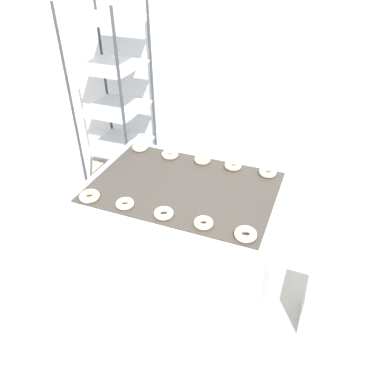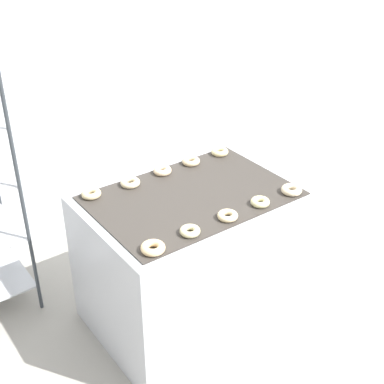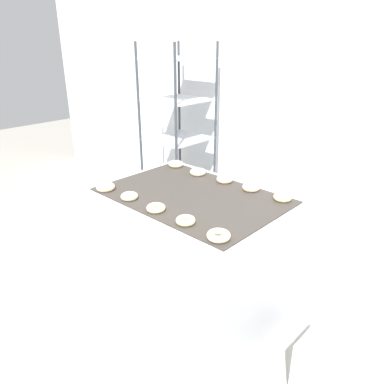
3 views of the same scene
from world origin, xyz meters
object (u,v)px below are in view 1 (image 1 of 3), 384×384
object	(u,v)px
donut_far_right	(233,165)
donut_near_left	(125,204)
donut_near_leftmost	(90,196)
donut_far_left	(170,154)
donut_far_rightmost	(268,172)
donut_far_leftmost	(140,147)
donut_near_center	(164,213)
glaze_bin	(327,307)
donut_far_center	(202,159)
donut_near_right	(203,223)
donut_near_rightmost	(246,234)
baking_rack_cart	(115,108)
fryer_machine	(184,239)

from	to	relation	value
donut_far_right	donut_near_left	bearing A→B (deg)	-126.33
donut_near_leftmost	donut_far_left	xyz separation A→B (m)	(0.25, 0.65, -0.00)
donut_far_right	donut_far_rightmost	world-z (taller)	same
donut_far_leftmost	donut_far_right	bearing A→B (deg)	-0.12
donut_near_center	donut_far_right	distance (m)	0.69
glaze_bin	donut_near_left	bearing A→B (deg)	-165.11
donut_near_left	donut_far_right	bearing A→B (deg)	53.67
donut_far_center	donut_far_rightmost	xyz separation A→B (m)	(0.47, 0.00, -0.00)
donut_far_left	donut_near_right	bearing A→B (deg)	-52.58
donut_near_leftmost	donut_near_left	size ratio (longest dim) A/B	1.14
donut_near_rightmost	donut_far_leftmost	size ratio (longest dim) A/B	1.06
donut_far_rightmost	baking_rack_cart	bearing A→B (deg)	158.85
donut_far_center	donut_far_leftmost	bearing A→B (deg)	179.69
fryer_machine	donut_far_rightmost	distance (m)	0.76
donut_near_leftmost	donut_near_rightmost	distance (m)	0.98
donut_near_left	donut_far_leftmost	world-z (taller)	donut_far_leftmost
baking_rack_cart	donut_near_leftmost	bearing A→B (deg)	-65.64
donut_far_leftmost	donut_far_rightmost	distance (m)	0.97
donut_far_center	donut_far_right	world-z (taller)	donut_far_center
glaze_bin	donut_far_right	world-z (taller)	donut_far_right
baking_rack_cart	donut_far_rightmost	world-z (taller)	baking_rack_cart
baking_rack_cart	donut_far_right	xyz separation A→B (m)	(1.29, -0.59, 0.01)
fryer_machine	donut_near_leftmost	world-z (taller)	donut_near_leftmost
baking_rack_cart	donut_far_leftmost	size ratio (longest dim) A/B	15.68
baking_rack_cart	glaze_bin	distance (m)	2.42
donut_near_right	donut_far_left	world-z (taller)	donut_far_left
donut_far_center	donut_far_right	xyz separation A→B (m)	(0.23, 0.00, -0.00)
donut_near_left	donut_near_rightmost	size ratio (longest dim) A/B	0.89
fryer_machine	donut_near_leftmost	distance (m)	0.77
glaze_bin	donut_far_rightmost	xyz separation A→B (m)	(-0.57, 0.31, 0.78)
donut_near_center	donut_far_center	world-z (taller)	donut_far_center
baking_rack_cart	donut_far_right	world-z (taller)	baking_rack_cart
glaze_bin	fryer_machine	bearing A→B (deg)	-178.82
donut_near_left	donut_near_center	xyz separation A→B (m)	(0.26, -0.00, 0.00)
glaze_bin	donut_far_left	xyz separation A→B (m)	(-1.28, 0.30, 0.78)
baking_rack_cart	donut_near_left	bearing A→B (deg)	-57.00
glaze_bin	donut_near_right	bearing A→B (deg)	-156.69
baking_rack_cart	donut_near_left	size ratio (longest dim) A/B	16.71
fryer_machine	donut_near_left	xyz separation A→B (m)	(-0.25, -0.32, 0.48)
baking_rack_cart	donut_near_left	xyz separation A→B (m)	(0.81, -1.25, 0.01)
donut_near_right	donut_far_leftmost	xyz separation A→B (m)	(-0.74, 0.66, 0.00)
donut_near_right	donut_far_left	size ratio (longest dim) A/B	0.92
donut_far_left	donut_far_center	bearing A→B (deg)	3.46
glaze_bin	donut_near_leftmost	xyz separation A→B (m)	(-1.53, -0.36, 0.78)
donut_far_right	glaze_bin	bearing A→B (deg)	-21.09
donut_near_center	donut_near_right	size ratio (longest dim) A/B	1.03
donut_near_left	donut_near_center	bearing A→B (deg)	-0.09
donut_near_leftmost	donut_far_left	world-z (taller)	donut_near_leftmost
fryer_machine	glaze_bin	distance (m)	1.08
fryer_machine	donut_far_leftmost	xyz separation A→B (m)	(-0.49, 0.34, 0.48)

